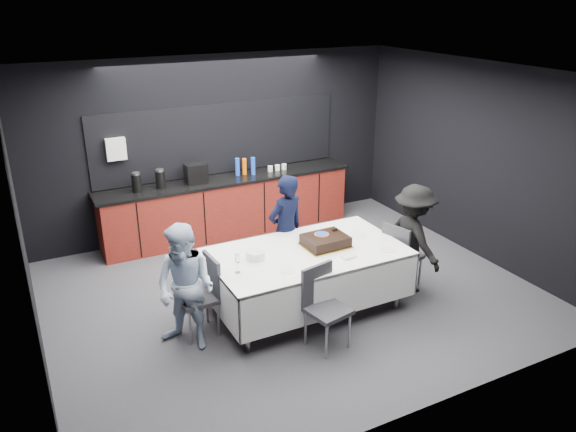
# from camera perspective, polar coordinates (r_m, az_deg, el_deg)

# --- Properties ---
(ground) EXTENTS (6.00, 6.00, 0.00)m
(ground) POSITION_cam_1_polar(r_m,az_deg,el_deg) (7.40, 0.36, -7.83)
(ground) COLOR #424146
(ground) RESTS_ON ground
(room_shell) EXTENTS (6.04, 5.04, 2.82)m
(room_shell) POSITION_cam_1_polar(r_m,az_deg,el_deg) (6.67, 0.39, 6.17)
(room_shell) COLOR white
(room_shell) RESTS_ON ground
(kitchenette) EXTENTS (4.10, 0.64, 2.05)m
(kitchenette) POSITION_cam_1_polar(r_m,az_deg,el_deg) (9.00, -6.24, 1.47)
(kitchenette) COLOR maroon
(kitchenette) RESTS_ON ground
(party_table) EXTENTS (2.32, 1.32, 0.78)m
(party_table) POSITION_cam_1_polar(r_m,az_deg,el_deg) (6.78, 1.93, -4.62)
(party_table) COLOR #99999E
(party_table) RESTS_ON ground
(cake_assembly) EXTENTS (0.56, 0.46, 0.17)m
(cake_assembly) POSITION_cam_1_polar(r_m,az_deg,el_deg) (6.83, 3.82, -2.53)
(cake_assembly) COLOR gold
(cake_assembly) RESTS_ON party_table
(plate_stack) EXTENTS (0.22, 0.22, 0.10)m
(plate_stack) POSITION_cam_1_polar(r_m,az_deg,el_deg) (6.51, -3.32, -3.97)
(plate_stack) COLOR white
(plate_stack) RESTS_ON party_table
(loose_plate_near) EXTENTS (0.18, 0.18, 0.01)m
(loose_plate_near) POSITION_cam_1_polar(r_m,az_deg,el_deg) (6.26, -0.02, -5.54)
(loose_plate_near) COLOR white
(loose_plate_near) RESTS_ON party_table
(loose_plate_right_a) EXTENTS (0.21, 0.21, 0.01)m
(loose_plate_right_a) POSITION_cam_1_polar(r_m,az_deg,el_deg) (7.19, 7.12, -1.94)
(loose_plate_right_a) COLOR white
(loose_plate_right_a) RESTS_ON party_table
(loose_plate_right_b) EXTENTS (0.18, 0.18, 0.01)m
(loose_plate_right_b) POSITION_cam_1_polar(r_m,az_deg,el_deg) (6.84, 10.01, -3.38)
(loose_plate_right_b) COLOR white
(loose_plate_right_b) RESTS_ON party_table
(loose_plate_far) EXTENTS (0.18, 0.18, 0.01)m
(loose_plate_far) POSITION_cam_1_polar(r_m,az_deg,el_deg) (7.04, 1.23, -2.29)
(loose_plate_far) COLOR white
(loose_plate_far) RESTS_ON party_table
(fork_pile) EXTENTS (0.18, 0.13, 0.03)m
(fork_pile) POSITION_cam_1_polar(r_m,az_deg,el_deg) (6.59, 6.19, -4.12)
(fork_pile) COLOR white
(fork_pile) RESTS_ON party_table
(champagne_flute) EXTENTS (0.06, 0.06, 0.22)m
(champagne_flute) POSITION_cam_1_polar(r_m,az_deg,el_deg) (6.17, -5.18, -4.44)
(champagne_flute) COLOR white
(champagne_flute) RESTS_ON party_table
(chair_left) EXTENTS (0.44, 0.44, 0.92)m
(chair_left) POSITION_cam_1_polar(r_m,az_deg,el_deg) (6.45, -8.56, -7.45)
(chair_left) COLOR #2E2D32
(chair_left) RESTS_ON ground
(chair_right) EXTENTS (0.52, 0.52, 0.92)m
(chair_right) POSITION_cam_1_polar(r_m,az_deg,el_deg) (7.40, 11.28, -3.61)
(chair_right) COLOR #2E2D32
(chair_right) RESTS_ON ground
(chair_near) EXTENTS (0.50, 0.50, 0.92)m
(chair_near) POSITION_cam_1_polar(r_m,az_deg,el_deg) (6.18, 3.59, -8.59)
(chair_near) COLOR #2E2D32
(chair_near) RESTS_ON ground
(person_center) EXTENTS (0.62, 0.48, 1.52)m
(person_center) POSITION_cam_1_polar(r_m,az_deg,el_deg) (7.32, -0.22, -1.48)
(person_center) COLOR black
(person_center) RESTS_ON ground
(person_left) EXTENTS (0.87, 0.89, 1.44)m
(person_left) POSITION_cam_1_polar(r_m,az_deg,el_deg) (6.14, -10.36, -7.20)
(person_left) COLOR silver
(person_left) RESTS_ON ground
(person_right) EXTENTS (0.54, 0.93, 1.44)m
(person_right) POSITION_cam_1_polar(r_m,az_deg,el_deg) (7.35, 12.59, -2.30)
(person_right) COLOR black
(person_right) RESTS_ON ground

